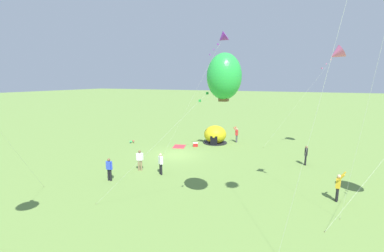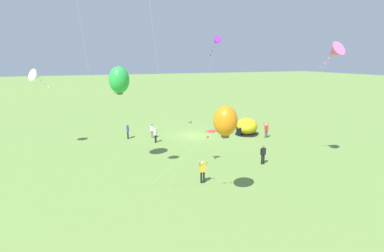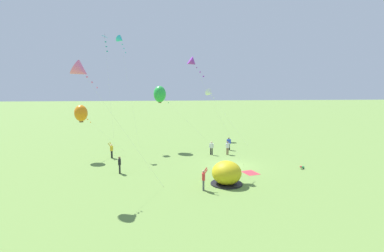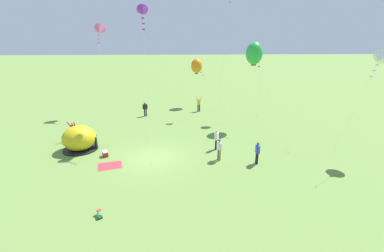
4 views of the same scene
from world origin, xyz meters
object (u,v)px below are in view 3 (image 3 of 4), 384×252
at_px(person_watching_sky, 211,147).
at_px(kite_cyan, 121,40).
at_px(person_arms_raised, 112,150).
at_px(person_flying_kite, 204,179).
at_px(kite_white, 210,93).
at_px(popup_tent, 227,173).
at_px(cooler_box, 236,173).
at_px(kite_teal, 105,43).
at_px(kite_purple, 193,63).
at_px(person_near_tent, 229,143).
at_px(kite_pink, 81,71).
at_px(person_with_toddler, 120,164).
at_px(toddler_crawling, 302,167).
at_px(kite_green, 160,94).
at_px(person_center_field, 228,147).
at_px(kite_orange, 81,113).

height_order(person_watching_sky, kite_cyan, kite_cyan).
height_order(person_arms_raised, person_flying_kite, same).
relative_size(kite_white, kite_cyan, 0.52).
relative_size(popup_tent, cooler_box, 4.39).
xyz_separation_m(person_watching_sky, kite_teal, (3.61, 13.22, 13.09)).
bearing_deg(kite_white, kite_cyan, 105.44).
distance_m(person_arms_raised, kite_purple, 14.67).
xyz_separation_m(popup_tent, kite_white, (22.94, -2.24, 6.56)).
bearing_deg(person_flying_kite, person_watching_sky, -12.46).
relative_size(person_near_tent, kite_pink, 0.16).
xyz_separation_m(person_with_toddler, kite_teal, (10.74, 2.79, 13.09)).
relative_size(popup_tent, person_watching_sky, 1.63).
height_order(cooler_box, toddler_crawling, cooler_box).
bearing_deg(cooler_box, kite_green, 28.19).
relative_size(person_arms_raised, person_near_tent, 1.10).
bearing_deg(kite_white, kite_teal, 117.86).
bearing_deg(person_with_toddler, person_flying_kite, -126.80).
distance_m(person_center_field, kite_cyan, 21.33).
height_order(toddler_crawling, person_center_field, person_center_field).
bearing_deg(kite_purple, cooler_box, -128.64).
relative_size(person_with_toddler, person_watching_sky, 1.00).
xyz_separation_m(kite_green, kite_teal, (-0.97, 6.81, 6.53)).
bearing_deg(person_watching_sky, person_near_tent, -47.11).
distance_m(person_watching_sky, kite_white, 13.33).
bearing_deg(kite_teal, kite_pink, -177.16).
bearing_deg(cooler_box, kite_cyan, 37.15).
distance_m(kite_white, kite_teal, 18.02).
relative_size(kite_purple, kite_white, 1.40).
relative_size(person_center_field, kite_pink, 0.16).
bearing_deg(kite_white, kite_green, 130.58).
distance_m(person_near_tent, kite_teal, 20.73).
bearing_deg(person_watching_sky, person_flying_kite, 167.54).
xyz_separation_m(toddler_crawling, kite_white, (18.89, 6.72, 7.38)).
distance_m(popup_tent, kite_pink, 14.77).
distance_m(kite_cyan, kite_pink, 20.59).
relative_size(person_center_field, kite_cyan, 0.11).
bearing_deg(person_flying_kite, cooler_box, -44.66).
bearing_deg(person_flying_kite, kite_green, 11.61).
distance_m(cooler_box, person_arms_raised, 15.72).
bearing_deg(kite_green, kite_orange, 119.01).
relative_size(person_near_tent, kite_cyan, 0.11).
height_order(toddler_crawling, kite_pink, kite_pink).
bearing_deg(kite_teal, kite_cyan, -18.57).
bearing_deg(person_watching_sky, kite_orange, 91.92).
height_order(cooler_box, person_flying_kite, person_flying_kite).
bearing_deg(kite_green, kite_teal, 98.07).
height_order(popup_tent, person_flying_kite, popup_tent).
xyz_separation_m(person_flying_kite, kite_pink, (0.69, 9.60, 8.80)).
height_order(person_arms_raised, kite_orange, kite_orange).
height_order(toddler_crawling, person_watching_sky, person_watching_sky).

